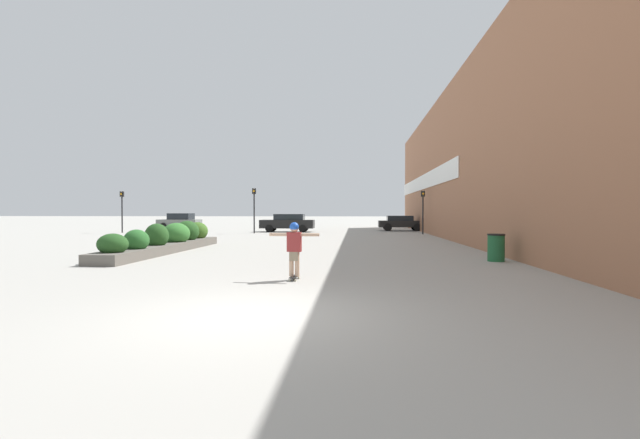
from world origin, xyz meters
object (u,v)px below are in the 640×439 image
at_px(skateboard, 294,277).
at_px(traffic_light_left, 254,203).
at_px(car_rightmost, 536,224).
at_px(traffic_light_right, 423,205).
at_px(car_center_right, 288,222).
at_px(car_center_left, 401,223).
at_px(trash_bin, 496,248).
at_px(car_leftmost, 180,221).
at_px(traffic_light_far_left, 122,204).
at_px(skateboarder, 294,244).

xyz_separation_m(skateboard, traffic_light_left, (-6.61, 23.05, 2.40)).
distance_m(car_rightmost, traffic_light_right, 10.64).
xyz_separation_m(car_center_right, traffic_light_left, (-2.31, -2.71, 1.65)).
height_order(skateboard, car_center_left, car_center_left).
height_order(skateboard, trash_bin, trash_bin).
bearing_deg(car_center_left, car_leftmost, -92.07).
xyz_separation_m(skateboard, car_leftmost, (-15.44, 29.29, 0.76)).
xyz_separation_m(car_center_left, car_center_right, (-9.98, -2.76, 0.06)).
bearing_deg(traffic_light_far_left, skateboard, -52.42).
relative_size(skateboarder, car_leftmost, 0.36).
bearing_deg(car_leftmost, car_center_right, -107.56).
distance_m(car_center_right, car_rightmost, 20.89).
bearing_deg(skateboard, car_rightmost, 61.45).
distance_m(car_leftmost, traffic_light_far_left, 6.78).
bearing_deg(skateboarder, car_center_right, 103.17).
relative_size(car_leftmost, car_center_right, 0.84).
bearing_deg(car_center_left, traffic_light_right, 9.95).
xyz_separation_m(car_center_left, traffic_light_far_left, (-23.46, -5.42, 1.59)).
bearing_deg(trash_bin, traffic_light_far_left, 142.76).
bearing_deg(traffic_light_right, traffic_light_left, 178.13).
xyz_separation_m(skateboarder, traffic_light_far_left, (-17.78, 23.11, 1.41)).
distance_m(trash_bin, car_center_left, 23.89).
xyz_separation_m(car_leftmost, car_center_left, (21.12, -0.76, -0.08)).
bearing_deg(skateboard, traffic_light_far_left, 131.27).
height_order(car_center_left, car_rightmost, car_center_left).
bearing_deg(car_center_right, car_center_left, -74.52).
bearing_deg(skateboard, traffic_light_left, 109.70).
height_order(car_leftmost, car_center_left, car_leftmost).
distance_m(skateboarder, car_center_right, 26.12).
bearing_deg(car_center_right, traffic_light_right, -105.96).
bearing_deg(trash_bin, car_center_right, 117.08).
bearing_deg(car_center_left, car_rightmost, 78.38).
relative_size(car_rightmost, traffic_light_far_left, 1.20).
xyz_separation_m(car_rightmost, traffic_light_left, (-23.19, -3.24, 1.73)).
bearing_deg(car_leftmost, traffic_light_right, -106.77).
bearing_deg(skateboard, skateboarder, 79.65).
relative_size(car_center_left, traffic_light_left, 1.15).
relative_size(skateboard, trash_bin, 0.63).
bearing_deg(traffic_light_right, car_center_right, 164.04).
distance_m(car_center_left, traffic_light_far_left, 24.13).
xyz_separation_m(trash_bin, traffic_light_left, (-13.10, 18.39, 1.98)).
xyz_separation_m(car_center_left, traffic_light_left, (-12.29, -5.48, 1.71)).
distance_m(car_leftmost, traffic_light_left, 10.93).
distance_m(car_leftmost, traffic_light_right, 23.19).
distance_m(car_rightmost, traffic_light_far_left, 34.55).
distance_m(skateboarder, traffic_light_left, 24.03).
bearing_deg(skateboarder, skateboard, -100.35).
bearing_deg(skateboarder, traffic_light_left, 109.70).
height_order(car_leftmost, car_rightmost, car_leftmost).
bearing_deg(trash_bin, car_rightmost, 64.99).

